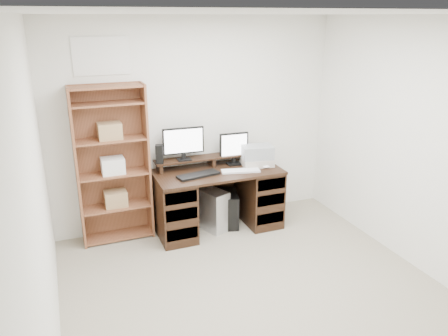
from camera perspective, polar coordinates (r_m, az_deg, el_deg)
room at (r=3.54m, az=6.36°, el=-1.24°), size 3.54×4.04×2.54m
desk at (r=5.31m, az=-0.84°, el=-4.00°), size 1.50×0.70×0.75m
riser_shelf at (r=5.33m, az=-1.66°, el=1.32°), size 1.40×0.22×0.12m
monitor_wide at (r=5.14m, az=-5.33°, el=3.41°), size 0.49×0.13×0.39m
monitor_small at (r=5.34m, az=1.31°, el=2.72°), size 0.36×0.14×0.40m
speaker at (r=5.08m, az=-8.43°, el=1.81°), size 0.11×0.11×0.22m
keyboard_black at (r=4.99m, az=-3.37°, el=-0.92°), size 0.52×0.25×0.03m
keyboard_white at (r=5.13m, az=2.18°, el=-0.37°), size 0.47×0.23×0.02m
mouse at (r=5.27m, az=5.53°, el=0.18°), size 0.11×0.09×0.04m
printer at (r=5.36m, az=4.34°, el=0.84°), size 0.41×0.33×0.09m
basket at (r=5.32m, az=4.37°, el=2.11°), size 0.41×0.32×0.16m
tower_silver at (r=5.38m, az=-1.89°, el=-5.28°), size 0.39×0.55×0.50m
tower_black at (r=5.46m, az=0.76°, el=-5.33°), size 0.29×0.46×0.42m
bookshelf at (r=5.05m, az=-14.37°, el=0.59°), size 0.80×0.30×1.80m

